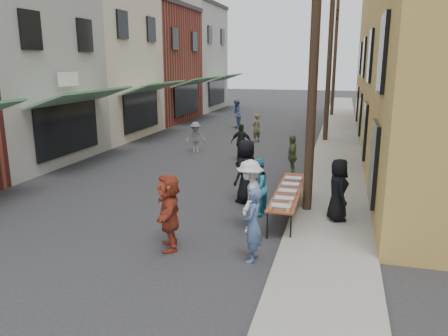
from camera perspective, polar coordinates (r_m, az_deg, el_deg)
The scene contains 27 objects.
ground at distance 11.49m, azimuth -12.74°, elevation -8.57°, with size 120.00×120.00×0.00m, color #28282B.
sidewalk at distance 24.71m, azimuth 14.67°, elevation 3.40°, with size 2.20×60.00×0.10m, color gray.
storefront_row at distance 28.63m, azimuth -17.17°, elevation 12.81°, with size 8.00×37.00×9.00m.
utility_pole_near at distance 12.37m, azimuth 11.70°, elevation 14.41°, with size 0.26×0.26×9.00m, color #2D2116.
utility_pole_mid at distance 24.35m, azimuth 13.63°, elevation 13.85°, with size 0.26×0.26×9.00m, color #2D2116.
utility_pole_far at distance 36.35m, azimuth 14.28°, elevation 13.66°, with size 0.26×0.26×9.00m, color #2D2116.
serving_table at distance 12.54m, azimuth 8.46°, elevation -3.01°, with size 0.70×4.00×0.75m.
catering_tray_sausage at distance 10.96m, azimuth 7.43°, elevation -5.04°, with size 0.50×0.33×0.08m, color maroon.
catering_tray_foil_b at distance 11.57m, azimuth 7.87°, elevation -4.03°, with size 0.50×0.33×0.08m, color #B2B2B7.
catering_tray_buns at distance 12.23m, azimuth 8.30°, elevation -3.06°, with size 0.50×0.33×0.08m, color tan.
catering_tray_foil_d at distance 12.90m, azimuth 8.69°, elevation -2.19°, with size 0.50×0.33×0.08m, color #B2B2B7.
catering_tray_buns_end at distance 13.57m, azimuth 9.04°, elevation -1.40°, with size 0.50×0.33×0.08m, color tan.
condiment_jar_a at distance 10.71m, azimuth 6.03°, elevation -5.46°, with size 0.07×0.07×0.08m, color #A57F26.
condiment_jar_b at distance 10.80m, azimuth 6.12°, elevation -5.29°, with size 0.07×0.07×0.08m, color #A57F26.
condiment_jar_c at distance 10.89m, azimuth 6.20°, elevation -5.12°, with size 0.07×0.07×0.08m, color #A57F26.
cup_stack at distance 10.69m, azimuth 8.31°, elevation -5.44°, with size 0.08×0.08×0.12m, color tan.
guest_front_a at distance 13.51m, azimuth 2.94°, elevation -0.45°, with size 0.97×0.63×1.98m, color black.
guest_front_b at distance 9.59m, azimuth 3.78°, elevation -7.43°, with size 0.61×0.40×1.68m, color #455F87.
guest_front_c at distance 12.37m, azimuth 4.27°, elevation -2.54°, with size 0.81×0.63×1.67m, color teal.
guest_front_d at distance 11.24m, azimuth 3.38°, elevation -3.66°, with size 1.22×0.70×1.88m, color silver.
guest_front_e at distance 16.70m, azimuth 8.89°, elevation 1.52°, with size 0.95×0.39×1.62m, color #516037.
guest_queue_back at distance 10.25m, azimuth -7.20°, elevation -5.69°, with size 1.68×0.53×1.81m, color #9B3821.
server at distance 12.11m, azimuth 14.67°, elevation -2.76°, with size 0.83×0.54×1.70m, color black.
passerby_left at distance 21.13m, azimuth -3.73°, elevation 4.03°, with size 0.96×0.55×1.48m, color slate.
passerby_mid at distance 19.28m, azimuth 2.29°, elevation 3.34°, with size 0.96×0.40×1.64m, color black.
passerby_right at distance 23.89m, azimuth 4.26°, elevation 5.23°, with size 0.57×0.37×1.55m, color brown.
passerby_far at distance 28.77m, azimuth 1.62°, elevation 7.04°, with size 0.91×0.71×1.88m, color #4C6393.
Camera 1 is at (5.13, -9.34, 4.30)m, focal length 35.00 mm.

